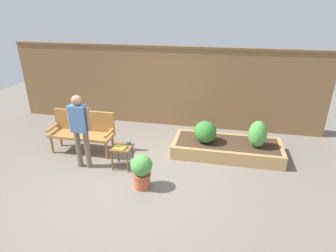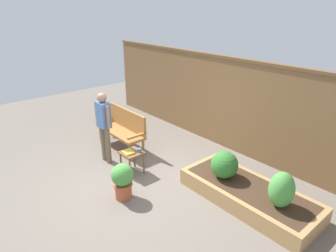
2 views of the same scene
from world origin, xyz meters
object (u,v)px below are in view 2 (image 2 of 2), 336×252
garden_bench (123,126)px  book_on_table (128,152)px  potted_boxwood (123,179)px  shrub_near_bench (224,165)px  shrub_far_corner (282,190)px  cup_on_table (139,150)px  person_by_bench (104,122)px  side_table (132,156)px

garden_bench → book_on_table: size_ratio=6.04×
potted_boxwood → shrub_near_bench: shrub_near_bench is taller
book_on_table → shrub_far_corner: 2.91m
shrub_near_bench → garden_bench: bearing=-171.9°
cup_on_table → person_by_bench: bearing=-163.6°
potted_boxwood → shrub_near_bench: size_ratio=1.35×
cup_on_table → shrub_far_corner: (2.61, 0.80, 0.08)m
garden_bench → shrub_near_bench: bearing=8.1°
garden_bench → person_by_bench: size_ratio=0.92×
garden_bench → potted_boxwood: 2.06m
book_on_table → shrub_far_corner: shrub_far_corner is taller
side_table → cup_on_table: (0.10, 0.12, 0.12)m
garden_bench → shrub_far_corner: size_ratio=2.42×
side_table → shrub_near_bench: bearing=29.7°
potted_boxwood → shrub_far_corner: size_ratio=1.12×
garden_bench → side_table: (1.13, -0.53, -0.15)m
potted_boxwood → person_by_bench: 1.56m
side_table → garden_bench: bearing=154.9°
garden_bench → book_on_table: bearing=-28.4°
cup_on_table → book_on_table: cup_on_table is taller
side_table → cup_on_table: bearing=49.7°
book_on_table → potted_boxwood: potted_boxwood is taller
book_on_table → potted_boxwood: bearing=-35.2°
side_table → book_on_table: book_on_table is taller
book_on_table → side_table: bearing=81.7°
shrub_near_bench → side_table: bearing=-150.3°
cup_on_table → shrub_near_bench: 1.70m
potted_boxwood → person_by_bench: person_by_bench is taller
side_table → potted_boxwood: potted_boxwood is taller
side_table → cup_on_table: cup_on_table is taller
cup_on_table → book_on_table: size_ratio=0.48×
shrub_near_bench → potted_boxwood: bearing=-123.9°
person_by_bench → side_table: bearing=10.3°
garden_bench → potted_boxwood: garden_bench is taller
shrub_far_corner → side_table: bearing=-161.4°
person_by_bench → shrub_near_bench: bearing=23.9°
cup_on_table → book_on_table: 0.23m
book_on_table → person_by_bench: size_ratio=0.15×
garden_bench → person_by_bench: bearing=-63.4°
shrub_near_bench → cup_on_table: bearing=-152.1°
shrub_near_bench → shrub_far_corner: size_ratio=0.83×
cup_on_table → book_on_table: (-0.12, -0.19, -0.02)m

